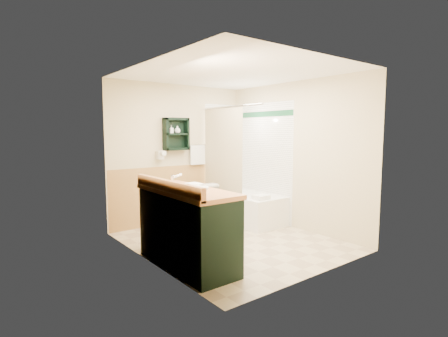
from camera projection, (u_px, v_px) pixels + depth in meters
floor at (232, 242)px, 5.07m from camera, size 3.00×3.00×0.00m
back_wall at (178, 154)px, 6.14m from camera, size 2.60×0.04×2.40m
left_wall at (146, 165)px, 4.15m from camera, size 0.04×3.00×2.40m
right_wall at (295, 155)px, 5.75m from camera, size 0.04×3.00×2.40m
ceiling at (233, 71)px, 4.82m from camera, size 2.60×3.00×0.04m
wainscot_left at (150, 222)px, 4.24m from camera, size 2.98×2.98×1.00m
wainscot_back at (180, 193)px, 6.19m from camera, size 2.58×2.58×1.00m
mirror_frame at (172, 140)px, 3.71m from camera, size 1.30×1.30×1.00m
mirror_glass at (173, 140)px, 3.71m from camera, size 1.20×1.20×0.90m
tile_right at (261, 162)px, 6.33m from camera, size 1.50×1.50×2.10m
tile_back at (226, 160)px, 6.75m from camera, size 0.95×0.95×2.10m
tile_accent at (261, 114)px, 6.24m from camera, size 1.50×1.50×0.10m
wall_shelf at (176, 134)px, 5.96m from camera, size 0.45×0.15×0.55m
hair_dryer at (160, 155)px, 5.83m from camera, size 0.10×0.24×0.18m
towel_bar at (197, 145)px, 6.29m from camera, size 0.40×0.06×0.40m
curtain_rod at (229, 107)px, 5.78m from camera, size 0.03×1.60×0.03m
shower_curtain at (223, 157)px, 6.00m from camera, size 1.05×1.05×1.70m
vanity at (187, 227)px, 4.12m from camera, size 0.59×1.46×0.93m
bathtub at (244, 207)px, 6.24m from camera, size 0.74×1.50×0.50m
toilet at (197, 204)px, 5.96m from camera, size 0.42×0.74×0.72m
counter_towel at (190, 185)px, 4.20m from camera, size 0.28×0.22×0.04m
vanity_book at (162, 177)px, 4.19m from camera, size 0.17×0.11×0.25m
tub_towel at (261, 197)px, 5.66m from camera, size 0.24×0.20×0.07m
soap_bottle_a at (171, 131)px, 5.89m from camera, size 0.07×0.13×0.06m
soap_bottle_b at (177, 130)px, 5.96m from camera, size 0.14×0.15×0.10m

